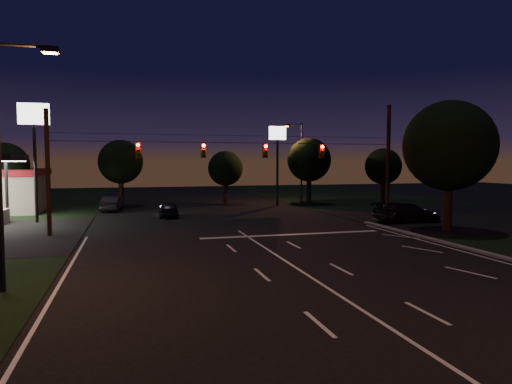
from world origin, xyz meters
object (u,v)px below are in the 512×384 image
object	(u,v)px
utility_pole_right	(387,223)
car_oncoming_a	(169,209)
car_oncoming_b	(112,204)
car_cross	(407,212)
tree_right_near	(448,147)

from	to	relation	value
utility_pole_right	car_oncoming_a	size ratio (longest dim) A/B	2.27
utility_pole_right	car_oncoming_a	distance (m)	17.87
utility_pole_right	car_oncoming_b	distance (m)	25.16
car_oncoming_a	car_cross	world-z (taller)	car_cross
car_oncoming_b	car_cross	bearing A→B (deg)	154.31
car_oncoming_a	car_oncoming_b	xyz separation A→B (m)	(-4.81, 6.17, 0.05)
utility_pole_right	car_oncoming_a	bearing A→B (deg)	153.27
car_oncoming_a	utility_pole_right	bearing A→B (deg)	156.19
tree_right_near	car_oncoming_b	xyz separation A→B (m)	(-22.28, 19.04, -4.96)
utility_pole_right	tree_right_near	distance (m)	7.61
utility_pole_right	car_oncoming_b	xyz separation A→B (m)	(-20.75, 14.20, 0.72)
car_oncoming_a	tree_right_near	bearing A→B (deg)	146.56
car_oncoming_b	car_oncoming_a	bearing A→B (deg)	135.35
car_oncoming_b	tree_right_near	bearing A→B (deg)	146.91
tree_right_near	car_cross	size ratio (longest dim) A/B	1.63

